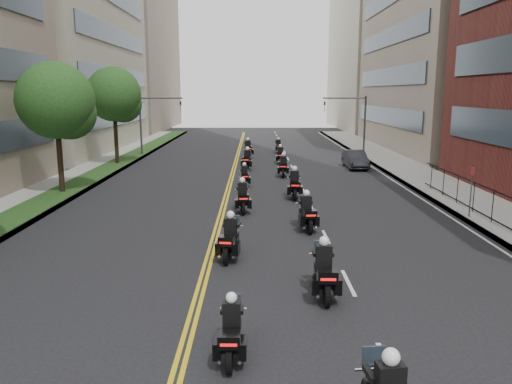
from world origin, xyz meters
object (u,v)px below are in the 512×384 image
Objects in this scene: motorcycle_2 at (231,333)px; parked_sedan at (355,159)px; motorcycle_6 at (243,198)px; motorcycle_10 at (247,161)px; motorcycle_12 at (248,150)px; motorcycle_4 at (230,240)px; motorcycle_11 at (280,156)px; motorcycle_5 at (307,214)px; motorcycle_13 at (279,147)px; motorcycle_9 at (283,167)px; motorcycle_8 at (244,177)px; motorcycle_7 at (294,186)px; motorcycle_3 at (324,273)px.

motorcycle_2 is 0.49× the size of parked_sedan.
motorcycle_6 is 0.98× the size of motorcycle_10.
motorcycle_12 reaches higher than motorcycle_10.
motorcycle_10 is at bearing 85.35° from motorcycle_6.
motorcycle_4 is 1.08× the size of motorcycle_11.
motorcycle_5 reaches higher than motorcycle_2.
motorcycle_2 is 1.00× the size of motorcycle_13.
motorcycle_12 reaches higher than motorcycle_13.
motorcycle_12 reaches higher than motorcycle_9.
motorcycle_6 reaches higher than motorcycle_11.
motorcycle_9 is at bearing 85.37° from motorcycle_2.
motorcycle_9 is at bearing 50.04° from motorcycle_8.
motorcycle_11 is at bearing 92.19° from motorcycle_7.
motorcycle_11 is (0.10, 6.55, -0.03)m from motorcycle_9.
motorcycle_12 is at bearing 141.65° from parked_sedan.
motorcycle_7 is 21.45m from motorcycle_13.
motorcycle_12 is at bearing 96.39° from motorcycle_10.
motorcycle_12 is (-0.12, 35.58, 0.11)m from motorcycle_2.
motorcycle_5 is at bearing -85.05° from motorcycle_9.
motorcycle_4 is 1.14× the size of motorcycle_13.
motorcycle_8 is (0.22, 14.17, -0.08)m from motorcycle_4.
motorcycle_5 is 0.56× the size of parked_sedan.
motorcycle_2 is at bearing -125.11° from motorcycle_3.
motorcycle_10 is (-0.07, 28.13, 0.10)m from motorcycle_2.
motorcycle_9 is 11.01m from motorcycle_12.
motorcycle_7 is (2.78, 17.44, 0.12)m from motorcycle_2.
motorcycle_13 is at bearing 88.46° from motorcycle_11.
motorcycle_9 is 6.55m from motorcycle_11.
motorcycle_13 is (2.87, 38.89, -0.00)m from motorcycle_2.
motorcycle_2 is 0.88× the size of motorcycle_6.
motorcycle_8 is 0.84× the size of motorcycle_12.
motorcycle_3 is 4.54m from motorcycle_4.
motorcycle_7 is at bearing -88.31° from motorcycle_12.
motorcycle_10 is (0.08, 6.99, 0.10)m from motorcycle_8.
motorcycle_9 is 4.17m from motorcycle_10.
motorcycle_5 reaches higher than motorcycle_8.
motorcycle_6 is at bearing -99.08° from motorcycle_11.
motorcycle_4 is 18.18m from motorcycle_9.
motorcycle_3 is at bearing -103.70° from parked_sedan.
motorcycle_13 is at bearing 84.82° from motorcycle_5.
motorcycle_5 is at bearing -88.11° from motorcycle_7.
motorcycle_3 is 21.38m from motorcycle_9.
motorcycle_8 is (-0.15, 21.13, -0.00)m from motorcycle_2.
motorcycle_3 is 0.98× the size of motorcycle_7.
motorcycle_2 is 0.83× the size of motorcycle_7.
parked_sedan is at bearing -67.58° from motorcycle_13.
motorcycle_3 is 1.02× the size of motorcycle_5.
motorcycle_3 is 1.04× the size of motorcycle_4.
motorcycle_8 is 6.99m from motorcycle_10.
motorcycle_2 reaches higher than motorcycle_8.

